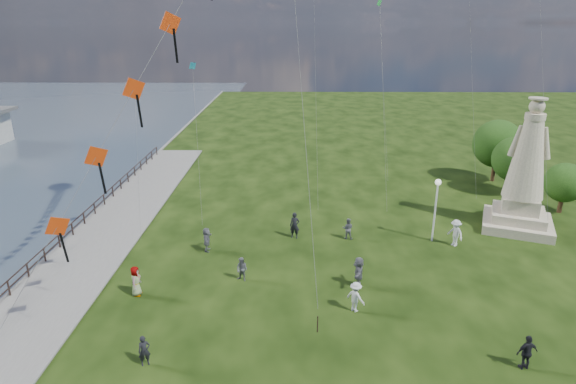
{
  "coord_description": "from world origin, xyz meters",
  "views": [
    {
      "loc": [
        -0.69,
        -16.91,
        14.27
      ],
      "look_at": [
        -1.0,
        8.0,
        5.5
      ],
      "focal_mm": 30.0,
      "sensor_mm": 36.0,
      "label": 1
    }
  ],
  "objects_px": {
    "lamppost": "(437,197)",
    "person_8": "(455,233)",
    "statue": "(524,181)",
    "person_5": "(207,239)",
    "person_10": "(136,281)",
    "person_1": "(242,269)",
    "person_0": "(144,351)",
    "person_7": "(348,229)",
    "person_11": "(359,272)",
    "person_2": "(356,297)",
    "person_3": "(527,352)",
    "person_6": "(295,225)"
  },
  "relations": [
    {
      "from": "lamppost",
      "to": "person_8",
      "type": "xyz_separation_m",
      "value": [
        1.29,
        -0.74,
        -2.3
      ]
    },
    {
      "from": "person_3",
      "to": "person_6",
      "type": "bearing_deg",
      "value": -64.21
    },
    {
      "from": "person_8",
      "to": "person_2",
      "type": "bearing_deg",
      "value": -74.53
    },
    {
      "from": "statue",
      "to": "person_3",
      "type": "bearing_deg",
      "value": -90.55
    },
    {
      "from": "person_0",
      "to": "lamppost",
      "type": "bearing_deg",
      "value": 11.27
    },
    {
      "from": "person_0",
      "to": "person_8",
      "type": "xyz_separation_m",
      "value": [
        17.42,
        12.27,
        0.21
      ]
    },
    {
      "from": "person_0",
      "to": "person_3",
      "type": "relative_size",
      "value": 0.87
    },
    {
      "from": "person_1",
      "to": "person_10",
      "type": "distance_m",
      "value": 5.91
    },
    {
      "from": "person_3",
      "to": "person_7",
      "type": "bearing_deg",
      "value": -75.56
    },
    {
      "from": "person_1",
      "to": "person_2",
      "type": "xyz_separation_m",
      "value": [
        6.24,
        -3.07,
        0.1
      ]
    },
    {
      "from": "person_1",
      "to": "person_10",
      "type": "xyz_separation_m",
      "value": [
        -5.67,
        -1.65,
        0.13
      ]
    },
    {
      "from": "person_5",
      "to": "person_10",
      "type": "xyz_separation_m",
      "value": [
        -2.96,
        -5.53,
        0.05
      ]
    },
    {
      "from": "person_1",
      "to": "person_7",
      "type": "distance_m",
      "value": 8.98
    },
    {
      "from": "person_10",
      "to": "person_11",
      "type": "relative_size",
      "value": 0.94
    },
    {
      "from": "statue",
      "to": "lamppost",
      "type": "relative_size",
      "value": 2.12
    },
    {
      "from": "lamppost",
      "to": "person_3",
      "type": "xyz_separation_m",
      "value": [
        0.51,
        -13.04,
        -2.41
      ]
    },
    {
      "from": "person_1",
      "to": "person_0",
      "type": "bearing_deg",
      "value": -88.34
    },
    {
      "from": "person_3",
      "to": "person_6",
      "type": "relative_size",
      "value": 0.89
    },
    {
      "from": "person_7",
      "to": "person_0",
      "type": "bearing_deg",
      "value": 64.52
    },
    {
      "from": "statue",
      "to": "person_8",
      "type": "xyz_separation_m",
      "value": [
        -5.58,
        -3.12,
        -2.66
      ]
    },
    {
      "from": "person_0",
      "to": "person_3",
      "type": "xyz_separation_m",
      "value": [
        16.64,
        -0.04,
        0.11
      ]
    },
    {
      "from": "person_7",
      "to": "person_8",
      "type": "distance_m",
      "value": 7.19
    },
    {
      "from": "person_0",
      "to": "person_1",
      "type": "relative_size",
      "value": 0.98
    },
    {
      "from": "person_3",
      "to": "person_11",
      "type": "xyz_separation_m",
      "value": [
        -6.41,
        6.88,
        0.09
      ]
    },
    {
      "from": "statue",
      "to": "person_5",
      "type": "relative_size",
      "value": 5.81
    },
    {
      "from": "statue",
      "to": "person_8",
      "type": "bearing_deg",
      "value": -128.94
    },
    {
      "from": "person_8",
      "to": "person_11",
      "type": "bearing_deg",
      "value": -83.49
    },
    {
      "from": "person_3",
      "to": "person_10",
      "type": "xyz_separation_m",
      "value": [
        -18.79,
        5.79,
        0.04
      ]
    },
    {
      "from": "person_2",
      "to": "person_5",
      "type": "xyz_separation_m",
      "value": [
        -8.96,
        6.94,
        -0.01
      ]
    },
    {
      "from": "statue",
      "to": "person_1",
      "type": "xyz_separation_m",
      "value": [
        -19.48,
        -7.99,
        -2.87
      ]
    },
    {
      "from": "person_2",
      "to": "person_7",
      "type": "xyz_separation_m",
      "value": [
        0.54,
        8.96,
        -0.07
      ]
    },
    {
      "from": "person_2",
      "to": "statue",
      "type": "bearing_deg",
      "value": -98.29
    },
    {
      "from": "person_10",
      "to": "lamppost",
      "type": "bearing_deg",
      "value": -66.45
    },
    {
      "from": "statue",
      "to": "person_3",
      "type": "relative_size",
      "value": 5.77
    },
    {
      "from": "person_2",
      "to": "person_3",
      "type": "distance_m",
      "value": 8.15
    },
    {
      "from": "lamppost",
      "to": "person_0",
      "type": "distance_m",
      "value": 20.87
    },
    {
      "from": "person_1",
      "to": "person_5",
      "type": "height_order",
      "value": "person_5"
    },
    {
      "from": "person_5",
      "to": "person_7",
      "type": "relative_size",
      "value": 1.08
    },
    {
      "from": "lamppost",
      "to": "statue",
      "type": "bearing_deg",
      "value": 19.11
    },
    {
      "from": "person_1",
      "to": "lamppost",
      "type": "bearing_deg",
      "value": 51.07
    },
    {
      "from": "statue",
      "to": "person_10",
      "type": "bearing_deg",
      "value": -137.18
    },
    {
      "from": "person_7",
      "to": "person_10",
      "type": "xyz_separation_m",
      "value": [
        -12.45,
        -7.55,
        0.1
      ]
    },
    {
      "from": "person_3",
      "to": "person_5",
      "type": "height_order",
      "value": "person_3"
    },
    {
      "from": "person_8",
      "to": "person_11",
      "type": "xyz_separation_m",
      "value": [
        -7.19,
        -5.43,
        -0.02
      ]
    },
    {
      "from": "person_3",
      "to": "person_5",
      "type": "distance_m",
      "value": 19.46
    },
    {
      "from": "person_1",
      "to": "person_5",
      "type": "bearing_deg",
      "value": 152.13
    },
    {
      "from": "person_1",
      "to": "person_11",
      "type": "relative_size",
      "value": 0.8
    },
    {
      "from": "person_10",
      "to": "statue",
      "type": "bearing_deg",
      "value": -67.14
    },
    {
      "from": "person_5",
      "to": "person_2",
      "type": "bearing_deg",
      "value": -130.2
    },
    {
      "from": "person_6",
      "to": "person_7",
      "type": "bearing_deg",
      "value": 7.82
    }
  ]
}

